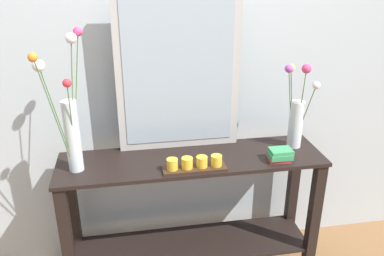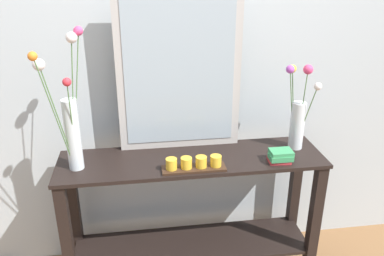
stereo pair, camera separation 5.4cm
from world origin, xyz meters
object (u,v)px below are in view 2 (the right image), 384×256
Objects in this scene: console_table at (192,206)px; book_stack at (280,156)px; mirror_leaning at (179,74)px; tall_vase_left at (70,120)px; candle_tray at (194,164)px; vase_right at (298,116)px.

book_stack is at bearing -13.64° from console_table.
console_table is at bearing -74.02° from mirror_leaning.
mirror_leaning is at bearing 19.00° from tall_vase_left.
book_stack is (0.49, -0.26, -0.38)m from mirror_leaning.
mirror_leaning is 6.79× the size of book_stack.
candle_tray reaches higher than book_stack.
candle_tray is 2.60× the size of book_stack.
book_stack is (0.45, 0.02, 0.00)m from candle_tray.
tall_vase_left is (-0.54, -0.19, -0.15)m from mirror_leaning.
candle_tray is (-0.59, -0.16, -0.16)m from vase_right.
mirror_leaning is 1.20× the size of tall_vase_left.
mirror_leaning is at bearing 151.83° from book_stack.
candle_tray is at bearing -8.73° from tall_vase_left.
candle_tray is at bearing -178.01° from book_stack.
tall_vase_left reaches higher than book_stack.
mirror_leaning is 0.48m from candle_tray.
book_stack is (1.03, -0.07, -0.23)m from tall_vase_left.
console_table is at bearing -176.04° from vase_right.
mirror_leaning reaches higher than console_table.
mirror_leaning is 0.60m from tall_vase_left.
tall_vase_left reaches higher than vase_right.
tall_vase_left is 5.64× the size of book_stack.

